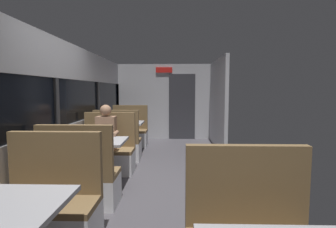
{
  "coord_description": "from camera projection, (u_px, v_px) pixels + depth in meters",
  "views": [
    {
      "loc": [
        0.33,
        -3.8,
        1.53
      ],
      "look_at": [
        0.13,
        3.65,
        0.82
      ],
      "focal_mm": 27.71,
      "sensor_mm": 36.0,
      "label": 1
    }
  ],
  "objects": [
    {
      "name": "bench_near_window_facing_entry",
      "position": [
        50.0,
        212.0,
        2.55
      ],
      "size": [
        0.95,
        0.5,
        1.1
      ],
      "color": "silver",
      "rests_on": "ground_plane"
    },
    {
      "name": "dining_table_near_window",
      "position": [
        0.0,
        216.0,
        1.82
      ],
      "size": [
        0.9,
        0.7,
        0.74
      ],
      "color": "#9E9EA3",
      "rests_on": "ground_plane"
    },
    {
      "name": "dining_table_mid_window",
      "position": [
        96.0,
        146.0,
        4.05
      ],
      "size": [
        0.9,
        0.7,
        0.74
      ],
      "color": "#9E9EA3",
      "rests_on": "ground_plane"
    },
    {
      "name": "carriage_aisle_panel_right",
      "position": [
        218.0,
        104.0,
        6.78
      ],
      "size": [
        0.08,
        2.4,
        2.3
      ],
      "primitive_type": "cube",
      "color": "#B2B2B7",
      "rests_on": "ground_plane"
    },
    {
      "name": "bench_mid_window_facing_end",
      "position": [
        81.0,
        182.0,
        3.38
      ],
      "size": [
        0.95,
        0.5,
        1.1
      ],
      "color": "silver",
      "rests_on": "ground_plane"
    },
    {
      "name": "carriage_end_bulkhead",
      "position": [
        166.0,
        102.0,
        8.0
      ],
      "size": [
        2.9,
        0.11,
        2.3
      ],
      "color": "#B2B2B7",
      "rests_on": "ground_plane"
    },
    {
      "name": "bench_far_window_facing_end",
      "position": [
        118.0,
        145.0,
        5.61
      ],
      "size": [
        0.95,
        0.5,
        1.1
      ],
      "color": "silver",
      "rests_on": "ground_plane"
    },
    {
      "name": "carriage_window_panel_left",
      "position": [
        56.0,
        118.0,
        3.87
      ],
      "size": [
        0.09,
        8.48,
        2.3
      ],
      "color": "#B2B2B7",
      "rests_on": "ground_plane"
    },
    {
      "name": "seated_passenger",
      "position": [
        107.0,
        144.0,
        4.68
      ],
      "size": [
        0.47,
        0.55,
        1.26
      ],
      "color": "#26262D",
      "rests_on": "ground_plane"
    },
    {
      "name": "bench_mid_window_facing_entry",
      "position": [
        108.0,
        155.0,
        4.78
      ],
      "size": [
        0.95,
        0.5,
        1.1
      ],
      "color": "silver",
      "rests_on": "ground_plane"
    },
    {
      "name": "dining_table_far_window",
      "position": [
        124.0,
        126.0,
        6.28
      ],
      "size": [
        0.9,
        0.7,
        0.74
      ],
      "color": "#9E9EA3",
      "rests_on": "ground_plane"
    },
    {
      "name": "bench_far_window_facing_entry",
      "position": [
        129.0,
        134.0,
        7.0
      ],
      "size": [
        0.95,
        0.5,
        1.1
      ],
      "color": "silver",
      "rests_on": "ground_plane"
    },
    {
      "name": "ground_plane",
      "position": [
        153.0,
        191.0,
        3.94
      ],
      "size": [
        3.3,
        9.2,
        0.02
      ],
      "primitive_type": "cube",
      "color": "#423F44"
    }
  ]
}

